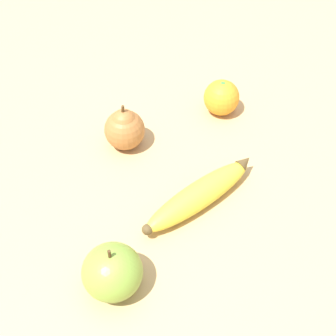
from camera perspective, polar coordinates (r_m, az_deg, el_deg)
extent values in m
plane|color=tan|center=(0.77, 1.21, -2.29)|extent=(3.00, 3.00, 0.00)
ellipsoid|color=yellow|center=(0.73, 3.83, -3.30)|extent=(0.21, 0.11, 0.04)
cone|color=brown|center=(0.78, 9.35, 0.74)|extent=(0.03, 0.03, 0.03)
sphere|color=brown|center=(0.69, -2.54, -7.51)|extent=(0.02, 0.02, 0.02)
sphere|color=orange|center=(0.89, 6.54, 8.53)|extent=(0.07, 0.07, 0.07)
cylinder|color=#3D8438|center=(0.87, 6.71, 10.16)|extent=(0.01, 0.01, 0.00)
sphere|color=#A36633|center=(0.82, -5.31, 4.65)|extent=(0.07, 0.07, 0.07)
sphere|color=#A36633|center=(0.80, -5.40, 5.67)|extent=(0.04, 0.04, 0.04)
cylinder|color=#4C3319|center=(0.79, -5.53, 7.09)|extent=(0.01, 0.01, 0.02)
ellipsoid|color=olive|center=(0.64, -6.79, -12.45)|extent=(0.08, 0.08, 0.07)
cylinder|color=#4C3319|center=(0.60, -7.15, -10.38)|extent=(0.00, 0.00, 0.01)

